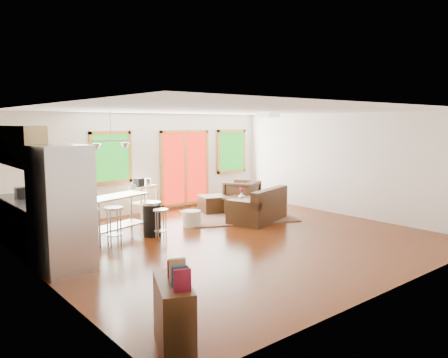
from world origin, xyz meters
TOP-DOWN VIEW (x-y plane):
  - floor at (0.00, 0.00)m, footprint 7.50×7.00m
  - ceiling at (0.00, 0.00)m, footprint 7.50×7.00m
  - back_wall at (0.00, 3.51)m, footprint 7.50×0.02m
  - left_wall at (-3.76, 0.00)m, footprint 0.02×7.00m
  - right_wall at (3.76, 0.00)m, footprint 0.02×7.00m
  - front_wall at (0.00, -3.51)m, footprint 7.50×0.02m
  - window_left at (-1.00, 3.46)m, footprint 1.10×0.05m
  - french_doors at (1.20, 3.46)m, footprint 1.60×0.05m
  - window_right at (2.90, 3.46)m, footprint 1.10×0.05m
  - rug at (1.49, 1.60)m, footprint 3.23×2.92m
  - loveseat at (1.52, 0.83)m, footprint 1.71×1.28m
  - coffee_table at (1.92, 1.82)m, footprint 1.22×0.88m
  - armchair at (2.29, 2.31)m, footprint 1.07×1.05m
  - ottoman at (1.33, 2.36)m, footprint 0.83×0.83m
  - pouf at (-0.03, 1.42)m, footprint 0.47×0.47m
  - vase at (1.68, 1.63)m, footprint 0.20×0.21m
  - book at (1.97, 1.57)m, footprint 0.20×0.09m
  - cabinets at (-3.49, 1.70)m, footprint 0.64×2.24m
  - refrigerator at (-3.33, 0.27)m, footprint 0.89×0.86m
  - island at (-1.76, 1.65)m, footprint 1.47×0.91m
  - cup at (-1.35, 1.69)m, footprint 0.15×0.13m
  - bar_stool_a at (-2.49, 1.27)m, footprint 0.47×0.47m
  - bar_stool_b at (-2.11, 1.03)m, footprint 0.41×0.41m
  - bar_stool_c at (-1.19, 0.84)m, footprint 0.37×0.37m
  - trash_can at (-1.15, 1.27)m, footprint 0.51×0.51m
  - kitchen_cart at (-0.40, 2.98)m, footprint 0.76×0.61m
  - bookshelf at (-3.35, -2.95)m, footprint 0.63×0.89m
  - ceiling_flush at (1.60, 0.60)m, footprint 0.35×0.35m
  - pendant_light at (-1.90, 1.50)m, footprint 0.80×0.18m

SIDE VIEW (x-z plane):
  - floor at x=0.00m, z-range -0.02..0.00m
  - rug at x=1.49m, z-range 0.00..0.03m
  - pouf at x=-0.03m, z-range 0.00..0.36m
  - ottoman at x=1.33m, z-range 0.00..0.44m
  - loveseat at x=1.52m, z-range -0.08..0.72m
  - trash_can at x=-1.15m, z-range 0.00..0.72m
  - coffee_table at x=1.92m, z-range 0.16..0.60m
  - bookshelf at x=-3.35m, z-range -0.11..0.88m
  - armchair at x=2.29m, z-range 0.00..0.85m
  - bar_stool_c at x=-1.19m, z-range 0.16..0.79m
  - vase at x=1.68m, z-range 0.36..0.67m
  - book at x=1.97m, z-range 0.40..0.67m
  - bar_stool_a at x=-2.49m, z-range 0.19..0.95m
  - bar_stool_b at x=-2.11m, z-range 0.19..0.95m
  - island at x=-1.76m, z-range 0.16..1.03m
  - kitchen_cart at x=-0.40m, z-range 0.18..1.19m
  - cabinets at x=-3.49m, z-range -0.22..2.08m
  - refrigerator at x=-3.33m, z-range 0.00..2.00m
  - cup at x=-1.35m, z-range 0.95..1.08m
  - french_doors at x=1.20m, z-range 0.05..2.15m
  - back_wall at x=0.00m, z-range 0.00..2.60m
  - left_wall at x=-3.76m, z-range 0.00..2.60m
  - right_wall at x=3.76m, z-range 0.00..2.60m
  - front_wall at x=0.00m, z-range 0.00..2.60m
  - window_left at x=-1.00m, z-range 0.85..2.15m
  - window_right at x=2.90m, z-range 0.85..2.15m
  - pendant_light at x=-1.90m, z-range 1.50..2.29m
  - ceiling_flush at x=1.60m, z-range 2.47..2.59m
  - ceiling at x=0.00m, z-range 2.60..2.62m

